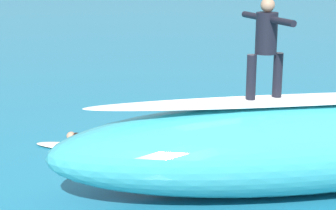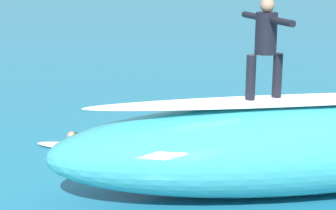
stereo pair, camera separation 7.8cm
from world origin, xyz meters
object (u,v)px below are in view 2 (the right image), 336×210
surfer_riding (266,41)px  surfer_paddling (98,141)px  surfboard_riding (263,101)px  surfboard_paddling (93,148)px

surfer_riding → surfer_paddling: 4.27m
surfboard_riding → surfer_riding: size_ratio=1.38×
surfboard_riding → surfer_paddling: size_ratio=1.69×
surfer_riding → surfboard_paddling: 4.45m
surfboard_riding → surfboard_paddling: (1.98, -3.12, -1.52)m
surfboard_riding → surfboard_paddling: bearing=-53.5°
surfer_riding → surfboard_paddling: bearing=-53.5°
surfer_riding → surfboard_paddling: (1.98, -3.12, -2.49)m
surfer_riding → surfer_paddling: surfer_riding is taller
surfer_riding → surfer_paddling: size_ratio=1.23×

